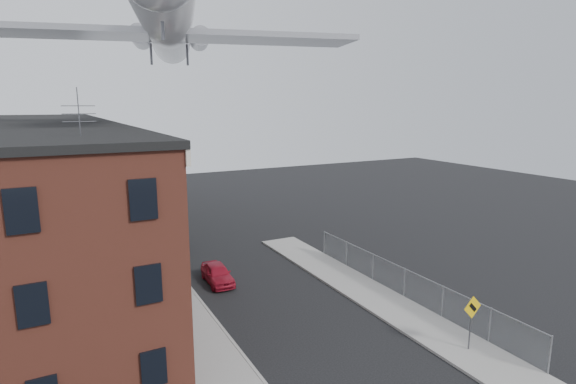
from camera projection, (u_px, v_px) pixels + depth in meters
name	position (u px, v px, depth m)	size (l,w,h in m)	color
ground	(360.00, 372.00, 19.59)	(120.00, 120.00, 0.00)	black
sidewalk_left	(135.00, 242.00, 37.90)	(3.00, 62.00, 0.12)	gray
sidewalk_right	(373.00, 296.00, 27.31)	(3.00, 26.00, 0.12)	gray
curb_left	(153.00, 240.00, 38.56)	(0.15, 62.00, 0.14)	gray
curb_right	(354.00, 300.00, 26.64)	(0.15, 26.00, 0.14)	gray
corner_building	(37.00, 255.00, 19.19)	(10.31, 12.30, 12.15)	#331810
row_house_a	(41.00, 210.00, 27.46)	(11.98, 7.00, 10.30)	slate
row_house_b	(42.00, 191.00, 33.54)	(11.98, 7.00, 10.30)	gray
row_house_c	(43.00, 178.00, 39.62)	(11.98, 7.00, 10.30)	slate
row_house_d	(44.00, 168.00, 45.69)	(11.98, 7.00, 10.30)	gray
row_house_e	(44.00, 161.00, 51.77)	(11.98, 7.00, 10.30)	slate
chainlink_fence	(404.00, 282.00, 26.95)	(0.06, 18.06, 1.90)	gray
warning_sign	(472.00, 314.00, 20.90)	(1.10, 0.11, 2.80)	#515156
utility_pole	(144.00, 203.00, 31.76)	(1.80, 0.26, 9.00)	black
street_tree	(128.00, 195.00, 40.76)	(3.22, 3.20, 5.20)	black
car_near	(217.00, 273.00, 29.33)	(1.52, 3.78, 1.29)	#A51528
car_mid	(177.00, 242.00, 36.45)	(1.15, 3.31, 1.09)	black
car_far	(151.00, 203.00, 50.12)	(1.87, 4.60, 1.33)	slate
airplane	(168.00, 24.00, 32.41)	(26.27, 30.04, 8.66)	white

